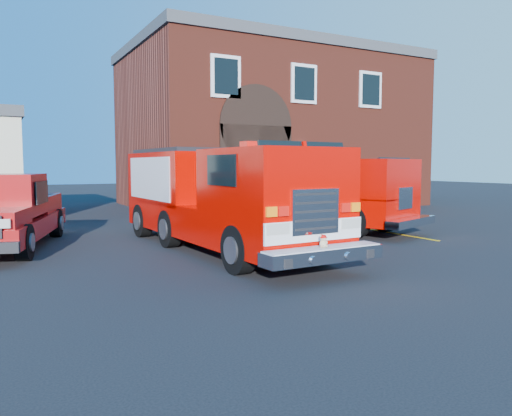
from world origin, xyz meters
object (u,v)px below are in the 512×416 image
fire_station (269,129)px  fire_engine (218,196)px  secondary_truck (302,188)px  pickup_truck (4,213)px

fire_station → fire_engine: size_ratio=1.70×
fire_engine → secondary_truck: fire_engine is taller
fire_engine → pickup_truck: (-5.02, 2.81, -0.47)m
pickup_truck → secondary_truck: bearing=-0.6°
fire_station → fire_engine: 15.67m
secondary_truck → fire_station: bearing=66.5°
fire_engine → secondary_truck: bearing=31.4°
fire_engine → secondary_truck: size_ratio=1.07×
fire_engine → pickup_truck: size_ratio=1.38×
fire_station → pickup_truck: (-13.80, -9.86, -3.31)m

